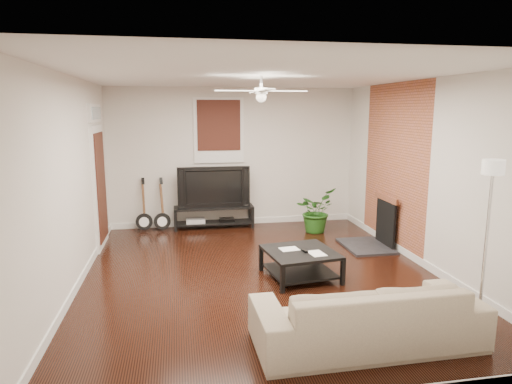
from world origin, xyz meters
The scene contains 14 objects.
room centered at (0.00, 0.00, 1.40)m, with size 5.01×6.01×2.81m.
brick_accent centered at (2.49, 1.00, 1.40)m, with size 0.02×2.20×2.80m, color #A55835.
fireplace centered at (2.20, 1.00, 0.46)m, with size 0.80×1.10×0.92m, color black.
window_back centered at (-0.30, 2.97, 1.95)m, with size 1.00×0.06×1.30m, color #3B1510.
door_left centered at (-2.46, 1.90, 1.25)m, with size 0.08×1.00×2.50m, color white.
tv_stand centered at (-0.44, 2.78, 0.22)m, with size 1.59×0.42×0.44m, color black.
tv centered at (-0.44, 2.80, 0.85)m, with size 1.42×0.19×0.82m, color black.
coffee_table centered at (0.54, -0.18, 0.20)m, with size 0.93×0.93×0.39m, color black.
sofa centered at (0.70, -2.08, 0.33)m, with size 2.28×0.89×0.67m, color #BBA88C.
floor_lamp centered at (2.05, -1.98, 0.93)m, with size 0.31×0.31×1.86m, color silver, non-canonical shape.
potted_plant centered at (1.48, 2.14, 0.43)m, with size 0.77×0.67×0.85m, color #235B1A.
guitar_left centered at (-1.82, 2.75, 0.53)m, with size 0.33×0.23×1.06m, color black, non-canonical shape.
guitar_right centered at (-1.47, 2.72, 0.53)m, with size 0.33×0.23×1.06m, color black, non-canonical shape.
ceiling_fan centered at (0.00, 0.00, 2.60)m, with size 1.24×1.24×0.32m, color white, non-canonical shape.
Camera 1 is at (-1.14, -6.03, 2.34)m, focal length 31.39 mm.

